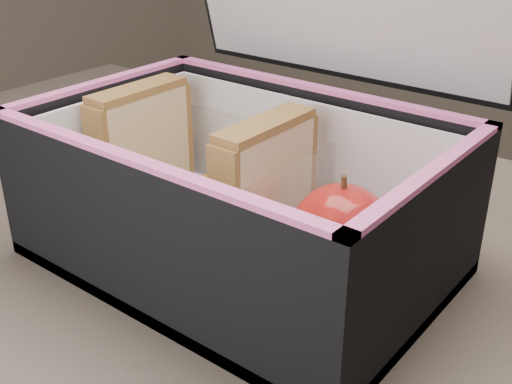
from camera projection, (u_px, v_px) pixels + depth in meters
kitchen_table at (215, 366)px, 0.56m from camera, size 1.20×0.80×0.75m
lunch_bag at (242, 183)px, 0.52m from camera, size 0.33×0.27×0.33m
plastic_tub at (200, 182)px, 0.56m from camera, size 0.19×0.14×0.08m
sandwich_left at (142, 144)px, 0.59m from camera, size 0.03×0.10×0.11m
sandwich_right at (265, 185)px, 0.51m from camera, size 0.03×0.10×0.11m
carrot_sticks at (203, 203)px, 0.57m from camera, size 0.05×0.14×0.03m
paper_napkin at (338, 270)px, 0.50m from camera, size 0.09×0.10×0.01m
red_apple at (341, 229)px, 0.48m from camera, size 0.09×0.09×0.08m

